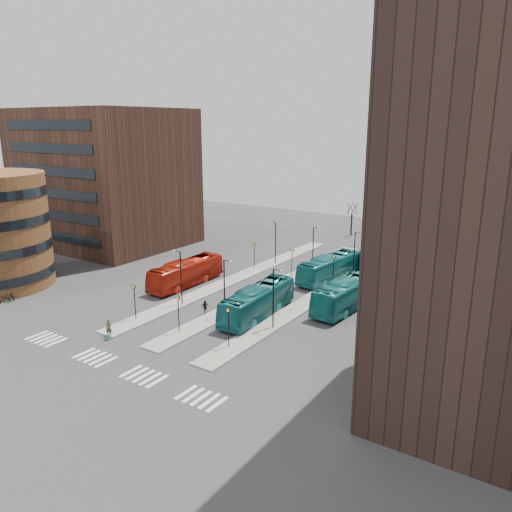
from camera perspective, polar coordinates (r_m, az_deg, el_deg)
The scene contains 21 objects.
ground at distance 43.72m, azimuth -21.26°, elevation -13.02°, with size 160.00×160.00×0.00m, color #2F2F32.
island_left at distance 66.03m, azimuth -1.86°, elevation -2.39°, with size 2.50×45.00×0.15m, color gray.
island_mid at distance 62.89m, azimuth 2.60°, elevation -3.29°, with size 2.50×45.00×0.15m, color gray.
island_right at distance 60.19m, azimuth 7.51°, elevation -4.26°, with size 2.50×45.00×0.15m, color gray.
suitcase at distance 49.55m, azimuth -16.61°, elevation -8.87°, with size 0.43×0.34×0.54m, color navy.
red_bus at distance 63.04m, azimuth -7.98°, elevation -1.91°, with size 2.73×11.68×3.25m, color #AC1D0D.
teal_bus_a at distance 52.57m, azimuth 0.21°, elevation -5.20°, with size 2.76×11.81×3.29m, color #146165.
teal_bus_b at distance 65.37m, azimuth 8.41°, elevation -1.32°, with size 2.72×11.61×3.23m, color #166D71.
teal_bus_c at distance 55.90m, azimuth 10.61°, elevation -4.15°, with size 2.86×12.22×3.40m, color #156D6C.
teal_bus_d at distance 73.22m, azimuth 14.17°, elevation 0.12°, with size 2.65×11.31×3.15m, color #135360.
traveller at distance 50.09m, azimuth -16.47°, elevation -7.88°, with size 0.62×0.40×1.69m, color #46422A.
commuter_a at distance 60.88m, azimuth -11.07°, elevation -3.37°, with size 0.88×0.68×1.80m, color black.
commuter_b at distance 53.58m, azimuth -5.85°, elevation -5.85°, with size 0.93×0.39×1.59m, color black.
commuter_c at distance 51.38m, azimuth -3.46°, elevation -6.80°, with size 0.95×0.55×1.47m, color black.
bicycle_near at distance 63.82m, azimuth -26.96°, elevation -4.31°, with size 0.65×1.86×0.98m, color gray.
bicycle_far at distance 64.17m, azimuth -26.37°, elevation -4.13°, with size 0.65×1.86×0.98m, color gray.
crosswalk_stripes at distance 44.56m, azimuth -15.67°, elevation -11.96°, with size 22.35×2.40×0.01m.
office_block at distance 87.03m, azimuth -16.82°, elevation 8.56°, with size 25.00×20.12×22.00m.
sign_poles at distance 56.79m, azimuth -1.38°, elevation -2.83°, with size 12.45×22.12×3.65m.
lamp_posts at distance 59.92m, azimuth 2.17°, elevation -0.72°, with size 14.04×20.24×6.12m.
bare_trees at distance 90.73m, azimuth 13.75°, elevation 3.71°, with size 10.97×8.14×5.90m.
Camera 1 is at (32.70, -21.23, 19.77)m, focal length 35.00 mm.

